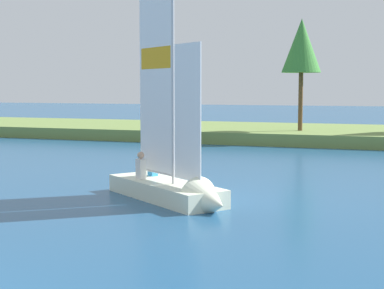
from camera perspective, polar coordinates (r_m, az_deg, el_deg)
shore_bank at (r=36.49m, az=8.46°, el=1.12°), size 80.00×10.27×0.68m
shoreline_tree_midleft at (r=34.04m, az=10.62°, el=9.39°), size 2.22×2.22×6.33m
sailboat at (r=15.84m, az=-1.39°, el=-3.82°), size 4.63×3.83×6.77m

